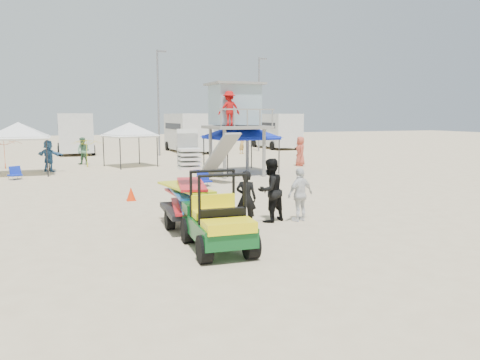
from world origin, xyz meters
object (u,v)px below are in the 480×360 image
object	(u,v)px
surf_trailer	(191,193)
canopy_blue	(240,125)
man_left	(246,198)
lifeguard_tower	(234,108)
utility_cart	(217,215)

from	to	relation	value
surf_trailer	canopy_blue	xyz separation A→B (m)	(5.87, 11.48, 1.58)
surf_trailer	man_left	distance (m)	1.56
surf_trailer	man_left	size ratio (longest dim) A/B	1.70
man_left	lifeguard_tower	distance (m)	11.66
utility_cart	canopy_blue	world-z (taller)	canopy_blue
utility_cart	lifeguard_tower	xyz separation A→B (m)	(5.14, 12.79, 2.62)
utility_cart	canopy_blue	xyz separation A→B (m)	(5.87, 13.81, 1.73)
man_left	lifeguard_tower	world-z (taller)	lifeguard_tower
man_left	lifeguard_tower	bearing A→B (deg)	-76.78
lifeguard_tower	canopy_blue	bearing A→B (deg)	54.13
surf_trailer	utility_cart	bearing A→B (deg)	-90.10
man_left	utility_cart	bearing A→B (deg)	85.01
utility_cart	surf_trailer	size ratio (longest dim) A/B	0.90
lifeguard_tower	man_left	bearing A→B (deg)	-108.58
canopy_blue	utility_cart	bearing A→B (deg)	-113.04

